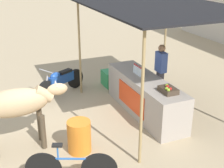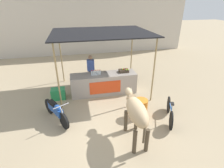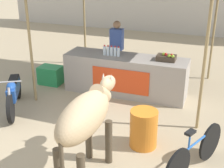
{
  "view_description": "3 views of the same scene",
  "coord_description": "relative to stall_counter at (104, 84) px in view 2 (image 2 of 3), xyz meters",
  "views": [
    {
      "loc": [
        6.47,
        -1.5,
        3.85
      ],
      "look_at": [
        -0.22,
        1.36,
        0.86
      ],
      "focal_mm": 50.0,
      "sensor_mm": 36.0,
      "label": 1
    },
    {
      "loc": [
        -1.2,
        -5.05,
        4.03
      ],
      "look_at": [
        0.12,
        0.97,
        1.03
      ],
      "focal_mm": 28.0,
      "sensor_mm": 36.0,
      "label": 2
    },
    {
      "loc": [
        2.17,
        -4.67,
        3.25
      ],
      "look_at": [
        0.23,
        0.62,
        0.89
      ],
      "focal_mm": 50.0,
      "sensor_mm": 36.0,
      "label": 3
    }
  ],
  "objects": [
    {
      "name": "fruit_crate",
      "position": [
        0.98,
        0.05,
        0.55
      ],
      "size": [
        0.44,
        0.32,
        0.18
      ],
      "color": "#3F3326",
      "rests_on": "stall_counter"
    },
    {
      "name": "stall_awning",
      "position": [
        0.0,
        0.3,
        2.18
      ],
      "size": [
        4.2,
        3.2,
        2.78
      ],
      "color": "black",
      "rests_on": "ground"
    },
    {
      "name": "vendor_behind_counter",
      "position": [
        -0.5,
        0.75,
        0.37
      ],
      "size": [
        0.34,
        0.22,
        1.65
      ],
      "color": "#383842",
      "rests_on": "ground"
    },
    {
      "name": "stall_counter",
      "position": [
        0.0,
        0.0,
        0.0
      ],
      "size": [
        3.0,
        0.82,
        0.96
      ],
      "color": "#9E9389",
      "rests_on": "ground"
    },
    {
      "name": "water_bottle_row",
      "position": [
        -0.35,
        -0.05,
        0.59
      ],
      "size": [
        0.43,
        0.07,
        0.25
      ],
      "color": "silver",
      "rests_on": "stall_counter"
    },
    {
      "name": "cooler_box",
      "position": [
        -2.07,
        -0.1,
        -0.24
      ],
      "size": [
        0.6,
        0.44,
        0.48
      ],
      "primitive_type": "cube",
      "color": "#268C4C",
      "rests_on": "ground"
    },
    {
      "name": "cow",
      "position": [
        0.42,
        -3.21,
        0.55
      ],
      "size": [
        0.56,
        1.83,
        1.44
      ],
      "color": "tan",
      "rests_on": "ground"
    },
    {
      "name": "bicycle_leaning",
      "position": [
        1.98,
        -2.57,
        -0.13
      ],
      "size": [
        0.71,
        1.53,
        0.85
      ],
      "color": "black",
      "rests_on": "ground"
    },
    {
      "name": "motorcycle_parked",
      "position": [
        -2.05,
        -1.71,
        -0.05
      ],
      "size": [
        0.99,
        1.61,
        0.9
      ],
      "color": "black",
      "rests_on": "ground"
    },
    {
      "name": "building_wall_far",
      "position": [
        0.0,
        7.02,
        2.63
      ],
      "size": [
        16.0,
        0.5,
        6.21
      ],
      "primitive_type": "cube",
      "color": "beige",
      "rests_on": "ground"
    },
    {
      "name": "ground_plane",
      "position": [
        0.0,
        -2.2,
        -0.48
      ],
      "size": [
        60.0,
        60.0,
        0.0
      ],
      "primitive_type": "plane",
      "color": "tan"
    },
    {
      "name": "water_barrel",
      "position": [
        1.03,
        -2.12,
        -0.13
      ],
      "size": [
        0.5,
        0.5,
        0.7
      ],
      "primitive_type": "cylinder",
      "color": "orange",
      "rests_on": "ground"
    }
  ]
}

